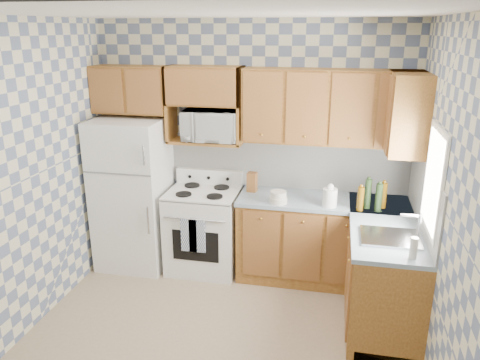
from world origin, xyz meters
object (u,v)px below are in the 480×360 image
microwave (211,125)px  stove_body (204,231)px  refrigerator (133,194)px  electric_kettle (330,197)px

microwave → stove_body: bearing=-111.1°
refrigerator → stove_body: size_ratio=1.87×
refrigerator → electric_kettle: bearing=-3.9°
electric_kettle → microwave: bearing=165.0°
stove_body → electric_kettle: electric_kettle is taller
stove_body → electric_kettle: (1.35, -0.17, 0.56)m
refrigerator → electric_kettle: size_ratio=9.25×
refrigerator → microwave: bearing=13.1°
refrigerator → electric_kettle: refrigerator is taller
refrigerator → electric_kettle: (2.16, -0.15, 0.17)m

